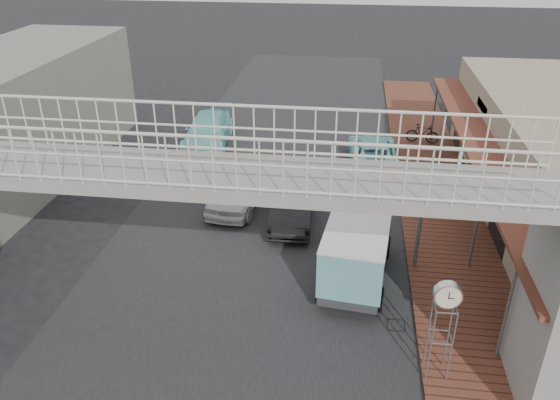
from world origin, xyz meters
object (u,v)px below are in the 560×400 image
(arrow_sign, at_px, (454,193))
(angkot_far, at_px, (208,131))
(motorcycle_near, at_px, (450,169))
(street_clock, at_px, (447,299))
(white_hatchback, at_px, (239,187))
(motorcycle_far, at_px, (422,133))
(angkot_van, at_px, (357,244))
(angkot_curb, at_px, (373,152))
(dark_sedan, at_px, (292,202))

(arrow_sign, bearing_deg, angkot_far, 158.41)
(motorcycle_near, relative_size, street_clock, 0.75)
(white_hatchback, relative_size, arrow_sign, 1.21)
(street_clock, bearing_deg, motorcycle_far, 84.51)
(angkot_van, relative_size, street_clock, 1.61)
(white_hatchback, height_order, street_clock, street_clock)
(motorcycle_near, xyz_separation_m, motorcycle_far, (-0.72, 4.28, -0.04))
(white_hatchback, relative_size, motorcycle_near, 2.14)
(white_hatchback, relative_size, angkot_van, 0.99)
(angkot_curb, relative_size, motorcycle_far, 2.93)
(motorcycle_near, xyz_separation_m, street_clock, (-1.85, -11.11, 1.66))
(arrow_sign, bearing_deg, angkot_curb, 126.76)
(dark_sedan, relative_size, angkot_van, 0.98)
(angkot_van, bearing_deg, angkot_far, 131.35)
(dark_sedan, bearing_deg, arrow_sign, -34.33)
(arrow_sign, bearing_deg, white_hatchback, 174.35)
(angkot_far, height_order, angkot_van, angkot_van)
(white_hatchback, relative_size, angkot_far, 0.85)
(white_hatchback, bearing_deg, angkot_far, 120.16)
(motorcycle_far, bearing_deg, angkot_far, 107.22)
(angkot_van, xyz_separation_m, street_clock, (1.95, -3.72, 1.01))
(street_clock, relative_size, arrow_sign, 0.76)
(angkot_far, bearing_deg, dark_sedan, -58.61)
(street_clock, bearing_deg, arrow_sign, 79.65)
(angkot_curb, relative_size, angkot_van, 1.09)
(dark_sedan, xyz_separation_m, motorcycle_near, (6.13, 3.88, -0.07))
(angkot_far, bearing_deg, street_clock, -61.15)
(angkot_van, bearing_deg, street_clock, -55.86)
(angkot_far, distance_m, arrow_sign, 14.06)
(angkot_far, bearing_deg, motorcycle_far, 3.38)
(angkot_curb, xyz_separation_m, angkot_far, (-7.85, 1.52, 0.07))
(dark_sedan, bearing_deg, motorcycle_far, 53.84)
(arrow_sign, bearing_deg, motorcycle_far, 111.09)
(angkot_curb, bearing_deg, arrow_sign, 100.54)
(angkot_van, distance_m, arrow_sign, 3.12)
(angkot_curb, height_order, motorcycle_near, angkot_curb)
(angkot_far, xyz_separation_m, arrow_sign, (9.81, -9.83, 2.18))
(angkot_curb, bearing_deg, motorcycle_near, 153.70)
(angkot_van, bearing_deg, motorcycle_far, 81.59)
(white_hatchback, distance_m, dark_sedan, 2.35)
(motorcycle_far, relative_size, arrow_sign, 0.45)
(motorcycle_far, bearing_deg, angkot_van, 174.75)
(street_clock, xyz_separation_m, arrow_sign, (0.67, 4.17, 0.62))
(angkot_curb, bearing_deg, street_clock, 93.18)
(angkot_curb, distance_m, angkot_van, 8.81)
(angkot_curb, relative_size, arrow_sign, 1.33)
(motorcycle_near, height_order, arrow_sign, arrow_sign)
(white_hatchback, distance_m, motorcycle_far, 10.49)
(angkot_van, xyz_separation_m, motorcycle_near, (3.81, 7.39, -0.65))
(dark_sedan, bearing_deg, white_hatchback, 154.71)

